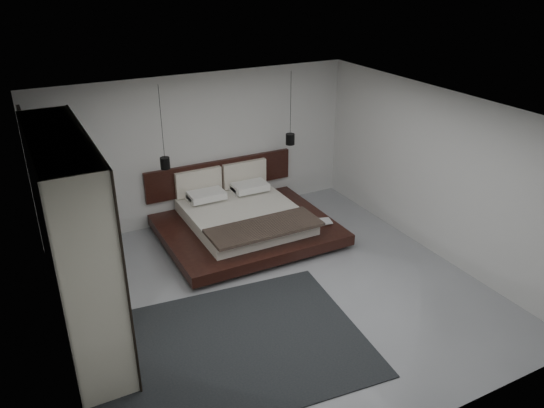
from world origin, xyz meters
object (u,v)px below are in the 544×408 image
lattice_screen (36,193)px  rug (225,348)px  pendant_left (165,163)px  bed (244,220)px  wardrobe (74,243)px  pendant_right (290,139)px

lattice_screen → rug: size_ratio=0.71×
lattice_screen → pendant_left: bearing=-1.7°
lattice_screen → bed: bearing=-9.5°
pendant_left → wardrobe: 2.76m
pendant_right → wardrobe: (-4.27, -2.08, -0.13)m
lattice_screen → wardrobe: size_ratio=0.91×
pendant_right → wardrobe: 4.75m
pendant_right → bed: bearing=-158.3°
bed → pendant_left: 1.76m
lattice_screen → pendant_right: 4.53m
lattice_screen → rug: lattice_screen is taller
wardrobe → lattice_screen: bearing=96.7°
wardrobe → rug: wardrobe is taller
pendant_right → rug: size_ratio=0.38×
pendant_right → rug: pendant_right is taller
bed → wardrobe: wardrobe is taller
wardrobe → pendant_left: bearing=48.8°
rug → pendant_right: bearing=49.4°
lattice_screen → bed: size_ratio=0.87×
pendant_left → rug: pendant_left is taller
lattice_screen → wardrobe: wardrobe is taller
bed → pendant_left: (-1.23, 0.49, 1.16)m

